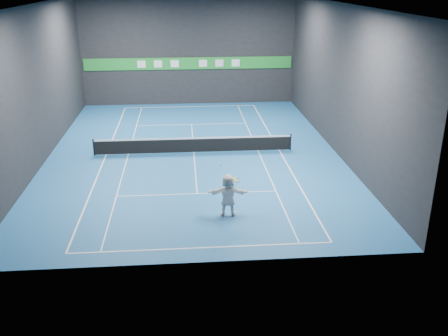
{
  "coord_description": "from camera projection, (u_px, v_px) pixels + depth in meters",
  "views": [
    {
      "loc": [
        -0.57,
        -29.9,
        10.51
      ],
      "look_at": [
        1.36,
        -6.72,
        1.5
      ],
      "focal_mm": 40.0,
      "sensor_mm": 36.0,
      "label": 1
    }
  ],
  "objects": [
    {
      "name": "wall_left",
      "position": [
        39.0,
        85.0,
        29.3
      ],
      "size": [
        0.1,
        26.0,
        9.0
      ],
      "primitive_type": "cube",
      "color": "black",
      "rests_on": "ground"
    },
    {
      "name": "ground",
      "position": [
        194.0,
        153.0,
        31.63
      ],
      "size": [
        26.0,
        26.0,
        0.0
      ],
      "primitive_type": "plane",
      "color": "#1B5A97",
      "rests_on": "ground"
    },
    {
      "name": "tennis_net",
      "position": [
        194.0,
        144.0,
        31.43
      ],
      "size": [
        12.5,
        0.1,
        1.07
      ],
      "color": "black",
      "rests_on": "ground"
    },
    {
      "name": "sideline_singles_right",
      "position": [
        258.0,
        151.0,
        31.95
      ],
      "size": [
        0.06,
        23.78,
        0.01
      ],
      "primitive_type": "cube",
      "color": "white",
      "rests_on": "ground"
    },
    {
      "name": "tennis_racket",
      "position": [
        236.0,
        181.0,
        22.89
      ],
      "size": [
        0.53,
        0.41,
        0.64
      ],
      "color": "#B11B12",
      "rests_on": "player"
    },
    {
      "name": "ceiling",
      "position": [
        190.0,
        4.0,
        28.38
      ],
      "size": [
        26.0,
        26.0,
        0.0
      ],
      "primitive_type": "plane",
      "color": "black",
      "rests_on": "ground"
    },
    {
      "name": "sideline_singles_left",
      "position": [
        128.0,
        154.0,
        31.31
      ],
      "size": [
        0.06,
        23.78,
        0.01
      ],
      "primitive_type": "cube",
      "color": "white",
      "rests_on": "ground"
    },
    {
      "name": "sideline_doubles_left",
      "position": [
        106.0,
        155.0,
        31.2
      ],
      "size": [
        0.08,
        23.78,
        0.01
      ],
      "primitive_type": "cube",
      "color": "white",
      "rests_on": "ground"
    },
    {
      "name": "wall_right",
      "position": [
        338.0,
        80.0,
        30.7
      ],
      "size": [
        0.1,
        26.0,
        9.0
      ],
      "primitive_type": "cube",
      "color": "black",
      "rests_on": "ground"
    },
    {
      "name": "tennis_ball",
      "position": [
        220.0,
        165.0,
        22.64
      ],
      "size": [
        0.07,
        0.07,
        0.07
      ],
      "primitive_type": "sphere",
      "color": "#B6D523",
      "rests_on": "player"
    },
    {
      "name": "center_service_line",
      "position": [
        194.0,
        153.0,
        31.63
      ],
      "size": [
        0.06,
        12.8,
        0.01
      ],
      "primitive_type": "cube",
      "color": "white",
      "rests_on": "ground"
    },
    {
      "name": "service_line_far",
      "position": [
        192.0,
        124.0,
        37.57
      ],
      "size": [
        8.23,
        0.06,
        0.01
      ],
      "primitive_type": "cube",
      "color": "white",
      "rests_on": "ground"
    },
    {
      "name": "wall_front",
      "position": [
        201.0,
        154.0,
        17.92
      ],
      "size": [
        18.0,
        0.1,
        9.0
      ],
      "primitive_type": "cube",
      "color": "black",
      "rests_on": "ground"
    },
    {
      "name": "service_line_near",
      "position": [
        197.0,
        194.0,
        25.68
      ],
      "size": [
        8.23,
        0.06,
        0.01
      ],
      "primitive_type": "cube",
      "color": "white",
      "rests_on": "ground"
    },
    {
      "name": "wall_back",
      "position": [
        189.0,
        51.0,
        42.08
      ],
      "size": [
        18.0,
        0.1,
        9.0
      ],
      "primitive_type": "cube",
      "color": "black",
      "rests_on": "ground"
    },
    {
      "name": "baseline_far",
      "position": [
        190.0,
        107.0,
        42.68
      ],
      "size": [
        10.98,
        0.08,
        0.01
      ],
      "primitive_type": "cube",
      "color": "white",
      "rests_on": "ground"
    },
    {
      "name": "sideline_doubles_right",
      "position": [
        279.0,
        150.0,
        32.05
      ],
      "size": [
        0.08,
        23.78,
        0.01
      ],
      "primitive_type": "cube",
      "color": "white",
      "rests_on": "ground"
    },
    {
      "name": "baseline_near",
      "position": [
        202.0,
        248.0,
        20.58
      ],
      "size": [
        10.98,
        0.08,
        0.01
      ],
      "primitive_type": "cube",
      "color": "white",
      "rests_on": "ground"
    },
    {
      "name": "sponsor_banner",
      "position": [
        189.0,
        63.0,
        42.38
      ],
      "size": [
        17.64,
        0.11,
        1.0
      ],
      "color": "#1F912F",
      "rests_on": "wall_back"
    },
    {
      "name": "player",
      "position": [
        228.0,
        195.0,
        23.05
      ],
      "size": [
        1.92,
        0.74,
        2.03
      ],
      "primitive_type": "imported",
      "rotation": [
        0.0,
        0.0,
        3.06
      ],
      "color": "white",
      "rests_on": "ground"
    }
  ]
}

